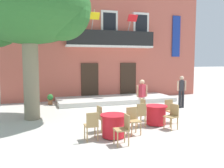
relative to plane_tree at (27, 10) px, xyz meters
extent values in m
plane|color=beige|center=(4.26, -0.78, -4.56)|extent=(120.00, 120.00, 0.00)
cube|color=#BC5B4C|center=(4.88, 6.22, -0.81)|extent=(13.00, 4.00, 7.50)
cube|color=#332319|center=(3.58, 4.19, -3.41)|extent=(1.10, 0.08, 2.30)
cube|color=#332319|center=(6.18, 4.19, -3.41)|extent=(1.10, 0.08, 2.30)
cube|color=silver|center=(2.68, 4.18, 0.09)|extent=(1.10, 0.08, 1.90)
cube|color=black|center=(2.68, 4.15, 0.09)|extent=(0.84, 0.04, 1.60)
cube|color=silver|center=(4.88, 4.18, 0.09)|extent=(1.10, 0.08, 1.90)
cube|color=black|center=(4.88, 4.15, 0.09)|extent=(0.84, 0.04, 1.60)
cube|color=silver|center=(7.08, 4.18, 0.09)|extent=(1.10, 0.08, 1.90)
cube|color=black|center=(7.08, 4.15, 0.09)|extent=(0.84, 0.04, 1.60)
cube|color=silver|center=(4.88, 3.90, -1.22)|extent=(5.60, 0.65, 0.12)
cube|color=black|center=(4.88, 3.60, -0.71)|extent=(5.60, 0.06, 0.90)
cylinder|color=#B2B2B7|center=(3.68, 3.72, 0.19)|extent=(0.04, 0.95, 1.33)
cube|color=yellow|center=(3.68, 3.27, 0.49)|extent=(0.60, 0.29, 0.38)
cylinder|color=#B2B2B7|center=(6.08, 3.72, 0.19)|extent=(0.04, 0.95, 1.33)
cube|color=red|center=(6.08, 3.27, 0.49)|extent=(0.60, 0.29, 0.38)
cylinder|color=slate|center=(2.58, 3.92, -1.00)|extent=(0.28, 0.28, 0.33)
ellipsoid|color=#2D7533|center=(2.58, 3.92, -0.59)|extent=(0.37, 0.37, 0.49)
cylinder|color=slate|center=(4.12, 3.92, -0.99)|extent=(0.25, 0.25, 0.34)
ellipsoid|color=#2D7533|center=(4.12, 3.92, -0.58)|extent=(0.33, 0.33, 0.47)
cylinder|color=#995638|center=(5.65, 3.92, -1.04)|extent=(0.26, 0.26, 0.24)
ellipsoid|color=#4C8E38|center=(5.65, 3.92, -0.70)|extent=(0.34, 0.34, 0.43)
cylinder|color=#995638|center=(7.18, 3.92, -1.05)|extent=(0.34, 0.34, 0.23)
ellipsoid|color=#2D7533|center=(7.18, 3.92, -0.76)|extent=(0.44, 0.44, 0.35)
cube|color=navy|center=(9.76, 4.16, -0.43)|extent=(0.60, 0.06, 2.80)
cube|color=silver|center=(4.88, 2.98, -4.43)|extent=(6.96, 2.48, 0.25)
cylinder|color=#7F755B|center=(0.08, -0.04, -2.92)|extent=(0.64, 0.64, 3.28)
ellipsoid|color=#286028|center=(0.08, -0.04, 0.13)|extent=(5.12, 4.60, 3.07)
sphere|color=#286028|center=(1.36, -0.56, -0.12)|extent=(2.30, 2.30, 2.30)
cylinder|color=red|center=(2.57, -3.47, -4.19)|extent=(0.74, 0.74, 0.68)
cylinder|color=red|center=(2.57, -3.47, -3.82)|extent=(0.86, 0.86, 0.04)
cylinder|color=#2D2823|center=(2.57, -3.47, -4.54)|extent=(0.44, 0.44, 0.03)
cylinder|color=tan|center=(3.50, -3.57, -4.33)|extent=(0.04, 0.04, 0.45)
cylinder|color=tan|center=(3.16, -3.59, -4.33)|extent=(0.04, 0.04, 0.45)
cylinder|color=tan|center=(3.48, -3.23, -4.33)|extent=(0.04, 0.04, 0.45)
cylinder|color=tan|center=(3.14, -3.25, -4.33)|extent=(0.04, 0.04, 0.45)
cube|color=tan|center=(3.32, -3.41, -4.09)|extent=(0.43, 0.43, 0.04)
cube|color=tan|center=(3.31, -3.23, -3.86)|extent=(0.38, 0.07, 0.42)
cylinder|color=tan|center=(2.62, -2.53, -4.33)|extent=(0.04, 0.04, 0.45)
cylinder|color=tan|center=(2.66, -2.87, -4.33)|extent=(0.04, 0.04, 0.45)
cylinder|color=tan|center=(2.28, -2.58, -4.33)|extent=(0.04, 0.04, 0.45)
cylinder|color=tan|center=(2.33, -2.91, -4.33)|extent=(0.04, 0.04, 0.45)
cube|color=tan|center=(2.47, -2.72, -4.09)|extent=(0.45, 0.45, 0.04)
cube|color=tan|center=(2.30, -2.75, -3.86)|extent=(0.09, 0.38, 0.42)
cylinder|color=tan|center=(1.65, -3.32, -4.33)|extent=(0.04, 0.04, 0.45)
cylinder|color=tan|center=(1.99, -3.31, -4.33)|extent=(0.04, 0.04, 0.45)
cylinder|color=tan|center=(1.66, -3.66, -4.33)|extent=(0.04, 0.04, 0.45)
cylinder|color=tan|center=(2.00, -3.65, -4.33)|extent=(0.04, 0.04, 0.45)
cube|color=tan|center=(1.82, -3.48, -4.09)|extent=(0.41, 0.41, 0.04)
cube|color=tan|center=(1.83, -3.66, -3.86)|extent=(0.38, 0.05, 0.42)
cylinder|color=tan|center=(2.39, -4.39, -4.33)|extent=(0.04, 0.04, 0.45)
cylinder|color=tan|center=(2.39, -4.05, -4.33)|extent=(0.04, 0.04, 0.45)
cylinder|color=tan|center=(2.73, -4.39, -4.33)|extent=(0.04, 0.04, 0.45)
cylinder|color=tan|center=(2.73, -4.05, -4.33)|extent=(0.04, 0.04, 0.45)
cube|color=tan|center=(2.56, -4.22, -4.09)|extent=(0.40, 0.40, 0.04)
cube|color=tan|center=(2.74, -4.22, -3.86)|extent=(0.04, 0.38, 0.42)
cylinder|color=red|center=(4.63, -2.53, -4.19)|extent=(0.74, 0.74, 0.68)
cylinder|color=red|center=(4.63, -2.53, -3.82)|extent=(0.86, 0.86, 0.04)
cylinder|color=#2D2823|center=(4.63, -2.53, -4.54)|extent=(0.44, 0.44, 0.03)
cylinder|color=tan|center=(5.57, -2.58, -4.33)|extent=(0.04, 0.04, 0.45)
cylinder|color=tan|center=(5.23, -2.62, -4.33)|extent=(0.04, 0.04, 0.45)
cylinder|color=tan|center=(5.52, -2.24, -4.33)|extent=(0.04, 0.04, 0.45)
cylinder|color=tan|center=(5.19, -2.29, -4.33)|extent=(0.04, 0.04, 0.45)
cube|color=tan|center=(5.38, -2.43, -4.09)|extent=(0.45, 0.45, 0.04)
cube|color=tan|center=(5.35, -2.25, -3.86)|extent=(0.38, 0.09, 0.42)
cylinder|color=tan|center=(4.77, -1.60, -4.33)|extent=(0.04, 0.04, 0.45)
cylinder|color=tan|center=(4.78, -1.94, -4.33)|extent=(0.04, 0.04, 0.45)
cylinder|color=tan|center=(4.43, -1.61, -4.33)|extent=(0.04, 0.04, 0.45)
cylinder|color=tan|center=(4.44, -1.95, -4.33)|extent=(0.04, 0.04, 0.45)
cube|color=tan|center=(4.60, -1.78, -4.09)|extent=(0.41, 0.41, 0.04)
cube|color=tan|center=(4.42, -1.78, -3.86)|extent=(0.05, 0.38, 0.42)
cylinder|color=tan|center=(3.70, -2.44, -4.33)|extent=(0.04, 0.04, 0.45)
cylinder|color=tan|center=(4.04, -2.41, -4.33)|extent=(0.04, 0.04, 0.45)
cylinder|color=tan|center=(3.73, -2.77, -4.33)|extent=(0.04, 0.04, 0.45)
cylinder|color=tan|center=(4.07, -2.75, -4.33)|extent=(0.04, 0.04, 0.45)
cube|color=tan|center=(3.88, -2.59, -4.09)|extent=(0.43, 0.43, 0.04)
cube|color=tan|center=(3.90, -2.77, -3.86)|extent=(0.38, 0.07, 0.42)
cylinder|color=tan|center=(4.74, -3.46, -4.33)|extent=(0.04, 0.04, 0.45)
cylinder|color=tan|center=(4.64, -3.13, -4.33)|extent=(0.04, 0.04, 0.45)
cylinder|color=tan|center=(5.06, -3.36, -4.33)|extent=(0.04, 0.04, 0.45)
cylinder|color=tan|center=(4.96, -3.03, -4.33)|extent=(0.04, 0.04, 0.45)
cube|color=tan|center=(4.85, -3.24, -4.09)|extent=(0.50, 0.50, 0.04)
cube|color=tan|center=(5.02, -3.19, -3.86)|extent=(0.15, 0.38, 0.42)
cylinder|color=#995638|center=(1.06, 3.10, -4.43)|extent=(0.25, 0.25, 0.27)
ellipsoid|color=#2D7533|center=(1.06, 3.10, -4.12)|extent=(0.32, 0.32, 0.34)
cylinder|color=silver|center=(4.75, -0.81, -4.14)|extent=(0.14, 0.14, 0.83)
cylinder|color=silver|center=(4.93, -0.81, -4.14)|extent=(0.14, 0.14, 0.83)
cube|color=#B72D3D|center=(4.84, -0.81, -3.44)|extent=(0.40, 0.37, 0.56)
sphere|color=tan|center=(4.84, -0.81, -3.04)|extent=(0.22, 0.22, 0.22)
cylinder|color=tan|center=(4.62, -0.81, -3.44)|extent=(0.09, 0.09, 0.52)
cylinder|color=tan|center=(5.06, -0.81, -3.44)|extent=(0.09, 0.09, 0.52)
cylinder|color=#232328|center=(7.44, 0.08, -4.11)|extent=(0.14, 0.14, 0.89)
cylinder|color=#232328|center=(7.62, 0.08, -4.11)|extent=(0.14, 0.14, 0.89)
cube|color=#2D2D33|center=(7.53, 0.08, -3.39)|extent=(0.36, 0.40, 0.56)
sphere|color=beige|center=(7.53, 0.08, -2.99)|extent=(0.22, 0.22, 0.22)
cylinder|color=beige|center=(7.31, 0.08, -3.39)|extent=(0.09, 0.09, 0.52)
cylinder|color=beige|center=(7.75, 0.08, -3.39)|extent=(0.09, 0.09, 0.52)
camera|label=1|loc=(0.08, -10.83, -2.02)|focal=39.29mm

